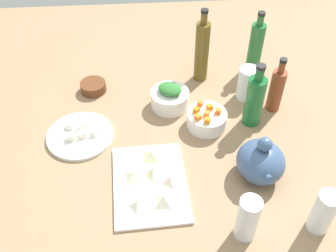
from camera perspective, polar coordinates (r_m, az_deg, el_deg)
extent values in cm
cube|color=#967655|center=(133.02, 0.00, -2.00)|extent=(190.00, 190.00, 3.00)
cube|color=white|center=(118.62, -2.61, -8.35)|extent=(30.89, 23.00, 1.00)
cylinder|color=white|center=(134.71, -12.62, -1.36)|extent=(22.23, 22.23, 1.20)
cylinder|color=white|center=(141.38, 0.27, 3.94)|extent=(13.73, 13.73, 6.19)
cylinder|color=white|center=(134.44, 5.62, 0.94)|extent=(13.59, 13.59, 5.60)
cylinder|color=brown|center=(151.55, -10.79, 5.62)|extent=(9.60, 9.60, 3.55)
ellipsoid|color=#3C557A|center=(120.13, 13.29, -5.05)|extent=(15.49, 14.39, 11.58)
sphere|color=#3C5A83|center=(114.66, 13.89, -2.60)|extent=(4.34, 4.34, 4.34)
cylinder|color=#3C557A|center=(115.11, 14.18, -7.06)|extent=(5.38, 2.00, 3.93)
cylinder|color=#1C6531|center=(134.21, 12.39, 3.49)|extent=(6.19, 6.19, 18.24)
cylinder|color=#1C6531|center=(127.29, 13.16, 7.33)|extent=(2.79, 2.79, 4.35)
cylinder|color=black|center=(125.69, 13.36, 8.33)|extent=(3.10, 3.10, 1.20)
cylinder|color=brown|center=(149.92, 4.92, 10.61)|extent=(5.33, 5.33, 23.66)
cylinder|color=brown|center=(142.64, 5.27, 15.29)|extent=(2.40, 2.40, 4.35)
cylinder|color=black|center=(141.32, 5.34, 16.27)|extent=(2.67, 2.67, 1.20)
cylinder|color=#236832|center=(159.14, 12.57, 11.01)|extent=(5.55, 5.55, 19.77)
cylinder|color=#236832|center=(153.12, 13.27, 14.72)|extent=(2.50, 2.50, 4.03)
cylinder|color=black|center=(151.89, 13.43, 15.57)|extent=(2.78, 2.78, 1.20)
cylinder|color=brown|center=(142.34, 15.40, 4.95)|extent=(4.96, 4.96, 15.92)
cylinder|color=brown|center=(136.44, 16.19, 8.20)|extent=(2.23, 2.23, 4.16)
cylinder|color=black|center=(134.95, 16.41, 9.11)|extent=(2.48, 2.48, 1.20)
cylinder|color=white|center=(105.64, 11.46, -13.02)|extent=(5.84, 5.84, 14.51)
cylinder|color=white|center=(112.62, 21.60, -11.55)|extent=(5.86, 5.86, 13.90)
cylinder|color=white|center=(146.10, 11.46, 6.07)|extent=(7.35, 7.35, 12.49)
cube|color=orange|center=(133.64, 6.07, 2.73)|extent=(2.30, 2.30, 1.80)
cube|color=orange|center=(132.48, 7.30, 2.15)|extent=(2.16, 2.16, 1.80)
cube|color=orange|center=(134.72, 4.70, 3.25)|extent=(2.45, 2.45, 1.80)
cube|color=orange|center=(128.63, 5.77, 0.75)|extent=(2.39, 2.39, 1.80)
cube|color=orange|center=(132.06, 4.12, 2.28)|extent=(2.53, 2.53, 1.80)
cube|color=orange|center=(131.07, 5.64, 1.77)|extent=(2.38, 2.38, 1.80)
cube|color=orange|center=(129.60, 4.34, 1.28)|extent=(2.51, 2.51, 1.80)
ellipsoid|color=#307330|center=(138.42, 0.28, 5.40)|extent=(10.63, 11.00, 3.08)
cube|color=white|center=(136.64, -14.00, 0.13)|extent=(2.25, 2.25, 2.20)
cube|color=#FBE3CC|center=(132.54, -12.41, -1.20)|extent=(2.86, 2.86, 2.20)
cube|color=#EFE9CE|center=(132.81, -13.94, -1.44)|extent=(2.25, 2.25, 2.20)
cube|color=white|center=(132.35, -10.66, -0.93)|extent=(3.04, 3.04, 2.20)
cube|color=white|center=(135.36, -12.28, 0.01)|extent=(2.60, 2.60, 2.20)
pyramid|color=beige|center=(112.72, -0.64, -10.60)|extent=(6.98, 7.06, 3.01)
pyramid|color=beige|center=(123.31, -2.41, -4.17)|extent=(7.48, 7.37, 2.90)
pyramid|color=beige|center=(112.64, -4.45, -11.19)|extent=(4.92, 4.43, 2.27)
pyramid|color=beige|center=(118.48, -4.93, -7.09)|extent=(7.59, 7.35, 2.85)
pyramid|color=beige|center=(119.05, -2.18, -6.61)|extent=(4.96, 4.39, 2.72)
pyramid|color=beige|center=(117.32, 0.32, -7.74)|extent=(5.23, 4.78, 2.41)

